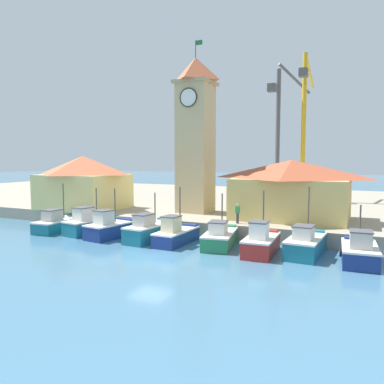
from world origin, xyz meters
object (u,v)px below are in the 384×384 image
Objects in this scene: port_crane_far at (304,142)px; clock_tower at (195,132)px; fishing_boat_left_outer at (91,224)px; warehouse_right at (291,189)px; fishing_boat_mid_right at (220,237)px; fishing_boat_far_right at (360,252)px; fishing_boat_left_inner at (110,228)px; fishing_boat_right_inner at (261,242)px; fishing_boat_right_outer at (306,244)px; dock_worker_near_tower at (238,213)px; fishing_boat_far_left at (59,223)px; fishing_boat_center at (176,234)px; port_crane_near at (278,150)px; warehouse_left at (83,182)px; fishing_boat_mid_left at (150,230)px.

clock_tower is at bearing -117.36° from port_crane_far.
fishing_boat_left_outer is 0.52× the size of warehouse_right.
fishing_boat_far_right is (9.37, -0.66, 0.04)m from fishing_boat_mid_right.
fishing_boat_mid_right is 9.40m from fishing_boat_far_right.
fishing_boat_left_inner is (2.71, -0.85, -0.00)m from fishing_boat_left_outer.
fishing_boat_right_outer is at bearing 18.46° from fishing_boat_right_inner.
warehouse_right is 5.80m from dock_worker_near_tower.
fishing_boat_right_inner is at bearing -161.54° from fishing_boat_right_outer.
fishing_boat_far_left is at bearing -126.02° from port_crane_far.
fishing_boat_far_left is 11.91m from fishing_boat_center.
fishing_boat_right_outer is (17.99, 0.16, -0.04)m from fishing_boat_left_outer.
fishing_boat_center is at bearing 178.01° from fishing_boat_right_inner.
fishing_boat_far_left reaches higher than fishing_boat_mid_right.
port_crane_near is (2.39, 23.75, 6.86)m from fishing_boat_center.
warehouse_left is (-5.67, 5.61, 3.23)m from fishing_boat_left_outer.
port_crane_far reaches higher than fishing_boat_mid_right.
fishing_boat_left_inner is 10.46m from dock_worker_near_tower.
port_crane_far reaches higher than fishing_boat_left_outer.
fishing_boat_center is 25.89m from port_crane_far.
fishing_boat_left_outer is at bearing -163.68° from dock_worker_near_tower.
fishing_boat_mid_left reaches higher than fishing_boat_far_right.
fishing_boat_left_inner is at bearing -4.28° from fishing_boat_far_left.
clock_tower is at bearing 149.89° from fishing_boat_far_right.
port_crane_far is (17.40, 23.93, 7.86)m from fishing_boat_far_left.
fishing_boat_center is 3.38m from fishing_boat_mid_right.
clock_tower reaches higher than warehouse_left.
fishing_boat_far_right is 0.27× the size of clock_tower.
fishing_boat_right_outer reaches higher than dock_worker_near_tower.
fishing_boat_far_left is at bearing -173.09° from fishing_boat_left_outer.
fishing_boat_far_right is 0.25× the size of port_crane_near.
port_crane_near is at bearing 99.98° from fishing_boat_right_inner.
fishing_boat_far_right is (3.30, -0.67, -0.03)m from fishing_boat_right_outer.
fishing_boat_left_outer is 0.98× the size of fishing_boat_mid_left.
dock_worker_near_tower is at bearing 150.03° from fishing_boat_right_outer.
fishing_boat_left_outer is 1.16× the size of fishing_boat_far_right.
fishing_boat_far_left is 6.03m from fishing_boat_left_inner.
fishing_boat_left_outer is 13.18m from clock_tower.
warehouse_left is (-11.86, -2.63, -4.99)m from clock_tower.
port_crane_near is (-0.92, 23.07, 6.90)m from fishing_boat_mid_right.
warehouse_left reaches higher than fishing_boat_far_left.
fishing_boat_right_inner is 1.03× the size of fishing_boat_far_right.
fishing_boat_left_outer reaches higher than fishing_boat_mid_left.
clock_tower reaches higher than fishing_boat_right_outer.
fishing_boat_center is at bearing 3.01° from fishing_boat_left_inner.
port_crane_far is (-7.20, 24.04, 7.81)m from fishing_boat_far_right.
fishing_boat_far_right is 0.24× the size of port_crane_far.
fishing_boat_mid_right is 18.72m from warehouse_left.
fishing_boat_far_right is at bearing -66.55° from port_crane_near.
fishing_boat_mid_left is 1.00× the size of fishing_boat_mid_right.
fishing_boat_center reaches higher than fishing_boat_left_inner.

